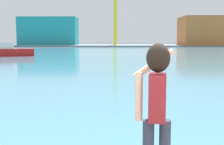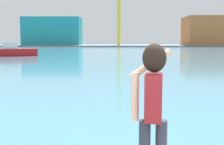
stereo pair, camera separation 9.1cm
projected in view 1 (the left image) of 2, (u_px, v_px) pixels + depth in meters
ground_plane at (120, 52)px, 52.57m from camera, size 220.00×220.00×0.00m
harbor_water at (120, 52)px, 54.55m from camera, size 140.00×100.00×0.02m
far_shore_dock at (118, 45)px, 94.28m from camera, size 140.00×20.00×0.41m
person_photographer at (156, 100)px, 3.58m from camera, size 0.53×0.56×1.74m
boat_moored at (11, 51)px, 39.94m from camera, size 5.88×3.75×1.90m
warehouse_left at (49, 31)px, 92.39m from camera, size 17.29×8.94×8.40m
warehouse_right at (202, 31)px, 90.64m from camera, size 12.62×12.75×8.45m
port_crane at (112, 6)px, 87.48m from camera, size 8.94×6.34×19.43m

